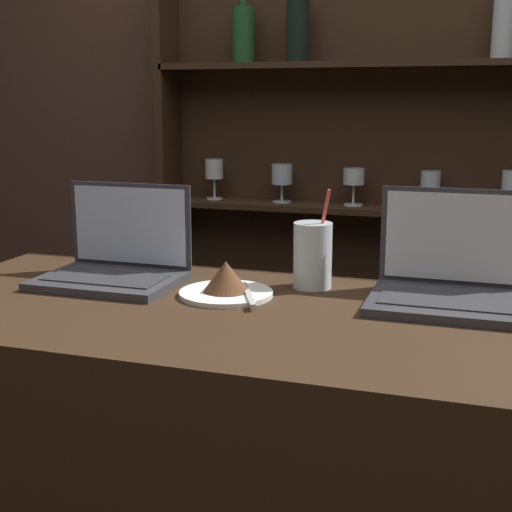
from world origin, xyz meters
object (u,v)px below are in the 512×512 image
object	(u,v)px
laptop_far	(449,280)
water_glass	(313,255)
cake_plate	(226,283)
laptop_near	(116,261)

from	to	relation	value
laptop_far	water_glass	world-z (taller)	laptop_far
cake_plate	laptop_far	bearing A→B (deg)	11.74
laptop_near	laptop_far	xyz separation A→B (m)	(0.71, 0.05, 0.00)
water_glass	laptop_near	bearing A→B (deg)	-169.03
laptop_near	laptop_far	size ratio (longest dim) A/B	1.01
laptop_near	laptop_far	distance (m)	0.71
laptop_far	cake_plate	bearing A→B (deg)	-168.26
laptop_far	cake_plate	xyz separation A→B (m)	(-0.43, -0.09, -0.02)
laptop_near	cake_plate	world-z (taller)	laptop_near
laptop_far	water_glass	size ratio (longest dim) A/B	1.39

